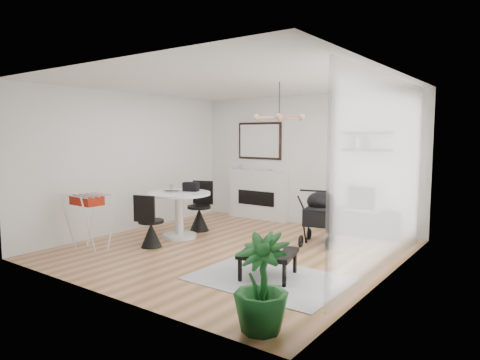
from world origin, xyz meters
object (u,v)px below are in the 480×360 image
Objects in this scene: crt_tv at (366,197)px; potted_plant at (261,283)px; stroller at (319,219)px; coffee_table at (268,254)px; drying_rack at (90,220)px; fireplace at (258,189)px; dining_table at (179,208)px; tv_console at (363,223)px.

potted_plant is (0.58, -4.46, -0.26)m from crt_tv.
stroller is 1.20× the size of coffee_table.
crt_tv is 0.72× the size of coffee_table.
drying_rack reaches higher than coffee_table.
crt_tv reaches higher than coffee_table.
fireplace is 2.43m from stroller.
crt_tv reaches higher than potted_plant.
fireplace is 3.86m from drying_rack.
potted_plant is (3.11, -4.62, -0.21)m from fireplace.
drying_rack is (-0.80, -3.78, -0.20)m from fireplace.
crt_tv is 0.52× the size of dining_table.
coffee_table is at bearing 119.67° from potted_plant.
coffee_table is 1.56m from potted_plant.
fireplace is at bearing 85.63° from dining_table.
potted_plant is (0.62, -4.47, 0.24)m from tv_console.
stroller is (2.08, -1.22, -0.25)m from fireplace.
tv_console is 3.45m from dining_table.
tv_console is 1.15m from stroller.
fireplace is at bearing 125.56° from coffee_table.
stroller is (2.26, 1.11, -0.12)m from dining_table.
fireplace reaches higher than crt_tv.
potted_plant is (3.29, -2.29, -0.08)m from dining_table.
dining_table is 4.00m from potted_plant.
stroller reaches higher than potted_plant.
dining_table is at bearing -166.70° from stroller.
fireplace is 5.57m from potted_plant.
potted_plant is at bearing -34.86° from dining_table.
crt_tv is 3.48m from dining_table.
stroller is at bearing 42.72° from drying_rack.
coffee_table is at bearing -92.70° from tv_console.
dining_table is at bearing -140.72° from tv_console.
potted_plant is (3.90, -0.84, -0.01)m from drying_rack.
crt_tv is at bearing 54.36° from stroller.
fireplace is 3.60× the size of crt_tv.
drying_rack reaches higher than dining_table.
dining_table is at bearing -94.37° from fireplace.
stroller is at bearing 97.06° from coffee_table.
dining_table is at bearing 159.59° from coffee_table.
tv_console is at bearing 175.75° from crt_tv.
stroller is (-0.40, -1.06, 0.19)m from tv_console.
coffee_table is (0.25, -2.05, -0.11)m from stroller.
drying_rack is 0.91× the size of stroller.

